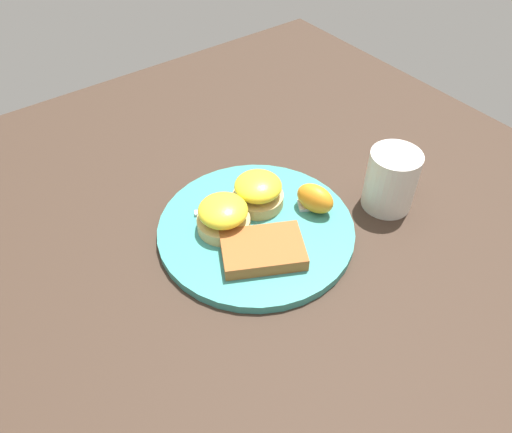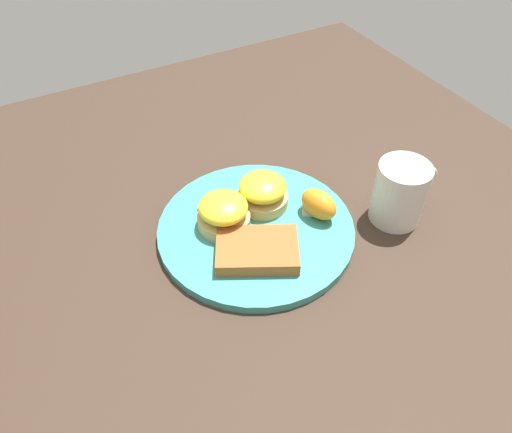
{
  "view_description": "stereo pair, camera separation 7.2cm",
  "coord_description": "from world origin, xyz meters",
  "px_view_note": "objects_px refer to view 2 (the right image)",
  "views": [
    {
      "loc": [
        -0.31,
        -0.41,
        0.54
      ],
      "look_at": [
        0.0,
        0.0,
        0.03
      ],
      "focal_mm": 35.0,
      "sensor_mm": 36.0,
      "label": 1
    },
    {
      "loc": [
        -0.25,
        -0.45,
        0.54
      ],
      "look_at": [
        0.0,
        0.0,
        0.03
      ],
      "focal_mm": 35.0,
      "sensor_mm": 36.0,
      "label": 2
    }
  ],
  "objects_px": {
    "sandwich_benedict_left": "(263,192)",
    "cup": "(400,193)",
    "sandwich_benedict_right": "(224,212)",
    "orange_wedge": "(319,204)",
    "hashbrown_patty": "(257,250)",
    "fork": "(273,209)"
  },
  "relations": [
    {
      "from": "sandwich_benedict_right",
      "to": "cup",
      "type": "xyz_separation_m",
      "value": [
        0.24,
        -0.1,
        0.01
      ]
    },
    {
      "from": "hashbrown_patty",
      "to": "fork",
      "type": "height_order",
      "value": "hashbrown_patty"
    },
    {
      "from": "sandwich_benedict_right",
      "to": "fork",
      "type": "distance_m",
      "value": 0.08
    },
    {
      "from": "hashbrown_patty",
      "to": "cup",
      "type": "bearing_deg",
      "value": -5.24
    },
    {
      "from": "sandwich_benedict_right",
      "to": "orange_wedge",
      "type": "xyz_separation_m",
      "value": [
        0.13,
        -0.05,
        -0.0
      ]
    },
    {
      "from": "hashbrown_patty",
      "to": "cup",
      "type": "relative_size",
      "value": 1.04
    },
    {
      "from": "hashbrown_patty",
      "to": "orange_wedge",
      "type": "distance_m",
      "value": 0.12
    },
    {
      "from": "sandwich_benedict_left",
      "to": "cup",
      "type": "bearing_deg",
      "value": -32.23
    },
    {
      "from": "orange_wedge",
      "to": "cup",
      "type": "bearing_deg",
      "value": -22.98
    },
    {
      "from": "sandwich_benedict_right",
      "to": "orange_wedge",
      "type": "relative_size",
      "value": 1.3
    },
    {
      "from": "sandwich_benedict_right",
      "to": "hashbrown_patty",
      "type": "distance_m",
      "value": 0.08
    },
    {
      "from": "sandwich_benedict_right",
      "to": "cup",
      "type": "bearing_deg",
      "value": -21.56
    },
    {
      "from": "sandwich_benedict_left",
      "to": "hashbrown_patty",
      "type": "distance_m",
      "value": 0.11
    },
    {
      "from": "sandwich_benedict_right",
      "to": "hashbrown_patty",
      "type": "bearing_deg",
      "value": -79.28
    },
    {
      "from": "sandwich_benedict_left",
      "to": "orange_wedge",
      "type": "bearing_deg",
      "value": -45.25
    },
    {
      "from": "sandwich_benedict_right",
      "to": "orange_wedge",
      "type": "distance_m",
      "value": 0.14
    },
    {
      "from": "orange_wedge",
      "to": "fork",
      "type": "relative_size",
      "value": 0.33
    },
    {
      "from": "cup",
      "to": "orange_wedge",
      "type": "bearing_deg",
      "value": 157.02
    },
    {
      "from": "fork",
      "to": "cup",
      "type": "bearing_deg",
      "value": -27.96
    },
    {
      "from": "sandwich_benedict_right",
      "to": "sandwich_benedict_left",
      "type": "bearing_deg",
      "value": 9.75
    },
    {
      "from": "sandwich_benedict_left",
      "to": "cup",
      "type": "height_order",
      "value": "cup"
    },
    {
      "from": "hashbrown_patty",
      "to": "fork",
      "type": "distance_m",
      "value": 0.09
    }
  ]
}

